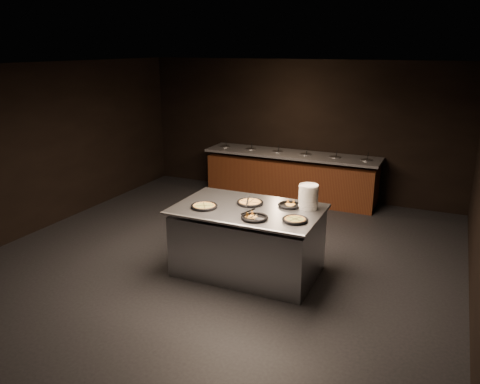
{
  "coord_description": "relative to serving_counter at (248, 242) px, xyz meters",
  "views": [
    {
      "loc": [
        3.04,
        -5.62,
        3.15
      ],
      "look_at": [
        0.32,
        0.3,
        1.12
      ],
      "focal_mm": 35.0,
      "sensor_mm": 36.0,
      "label": 1
    }
  ],
  "objects": [
    {
      "name": "pan_cheese_whole",
      "position": [
        -0.04,
        0.17,
        0.54
      ],
      "size": [
        0.38,
        0.38,
        0.04
      ],
      "rotation": [
        0.0,
        0.0,
        0.04
      ],
      "color": "black",
      "rests_on": "serving_counter"
    },
    {
      "name": "salad_bar",
      "position": [
        -0.55,
        3.5,
        -0.03
      ],
      "size": [
        3.7,
        0.83,
        1.18
      ],
      "color": "#542A13",
      "rests_on": "ground"
    },
    {
      "name": "server_left",
      "position": [
        -0.02,
        0.03,
        0.59
      ],
      "size": [
        0.15,
        0.31,
        0.16
      ],
      "rotation": [
        0.0,
        0.0,
        1.93
      ],
      "color": "silver",
      "rests_on": "serving_counter"
    },
    {
      "name": "pan_cheese_slices_b",
      "position": [
        0.26,
        -0.37,
        0.53
      ],
      "size": [
        0.36,
        0.36,
        0.04
      ],
      "rotation": [
        0.0,
        0.0,
        2.28
      ],
      "color": "black",
      "rests_on": "serving_counter"
    },
    {
      "name": "pan_veggie_whole",
      "position": [
        -0.57,
        -0.25,
        0.54
      ],
      "size": [
        0.38,
        0.38,
        0.04
      ],
      "rotation": [
        0.0,
        0.0,
        0.57
      ],
      "color": "black",
      "rests_on": "serving_counter"
    },
    {
      "name": "pan_cheese_slices_a",
      "position": [
        0.51,
        0.3,
        0.53
      ],
      "size": [
        0.34,
        0.34,
        0.04
      ],
      "rotation": [
        0.0,
        0.0,
        1.28
      ],
      "color": "black",
      "rests_on": "serving_counter"
    },
    {
      "name": "serving_counter",
      "position": [
        0.0,
        0.0,
        0.0
      ],
      "size": [
        2.06,
        1.32,
        0.99
      ],
      "rotation": [
        0.0,
        0.0,
        0.01
      ],
      "color": "silver",
      "rests_on": "ground"
    },
    {
      "name": "room",
      "position": [
        -0.55,
        -0.06,
        0.98
      ],
      "size": [
        7.02,
        8.02,
        2.92
      ],
      "color": "black",
      "rests_on": "ground"
    },
    {
      "name": "plate_stack",
      "position": [
        0.77,
        0.32,
        0.69
      ],
      "size": [
        0.27,
        0.27,
        0.34
      ],
      "primitive_type": "cylinder",
      "color": "white",
      "rests_on": "serving_counter"
    },
    {
      "name": "pan_veggie_slices",
      "position": [
        0.76,
        -0.23,
        0.54
      ],
      "size": [
        0.34,
        0.34,
        0.04
      ],
      "rotation": [
        0.0,
        0.0,
        -0.39
      ],
      "color": "black",
      "rests_on": "serving_counter"
    },
    {
      "name": "server_right",
      "position": [
        0.22,
        -0.4,
        0.59
      ],
      "size": [
        0.32,
        0.09,
        0.15
      ],
      "rotation": [
        0.0,
        0.0,
        0.02
      ],
      "color": "silver",
      "rests_on": "serving_counter"
    }
  ]
}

